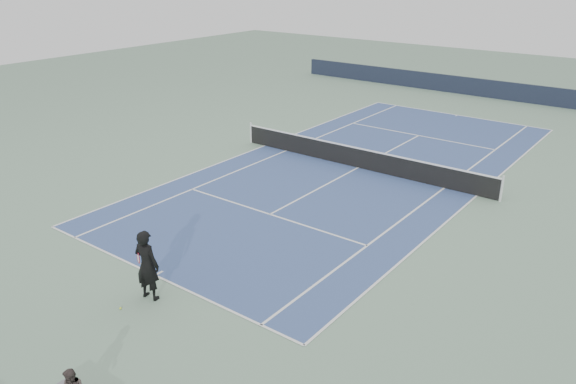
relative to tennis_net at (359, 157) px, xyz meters
The scene contains 6 objects.
ground 0.50m from the tennis_net, ahead, with size 80.00×80.00×0.00m, color gray.
court_surface 0.50m from the tennis_net, ahead, with size 10.97×23.77×0.01m, color #374E82.
tennis_net is the anchor object (origin of this frame).
windscreen_far 17.89m from the tennis_net, 90.00° to the left, with size 30.00×0.25×1.20m, color black.
tennis_player 12.78m from the tennis_net, 86.35° to the right, with size 0.88×0.69×2.07m.
tennis_ball 13.63m from the tennis_net, 87.40° to the right, with size 0.06×0.06×0.06m, color #D3E92F.
Camera 1 is at (11.94, -21.08, 8.68)m, focal length 35.00 mm.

